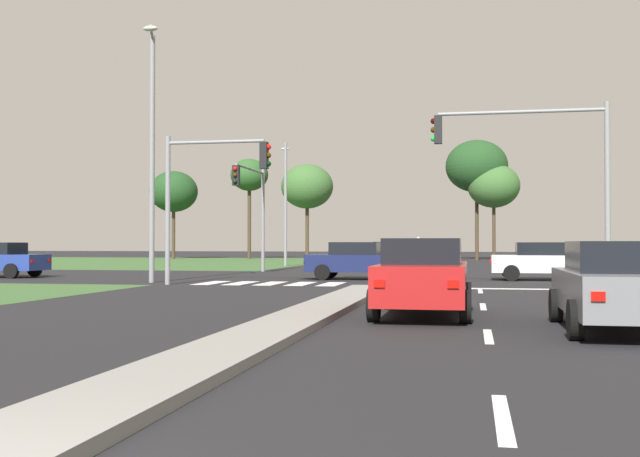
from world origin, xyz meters
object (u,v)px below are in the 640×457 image
(car_white_eighth, at_px, (544,261))
(car_grey_sixth, at_px, (619,285))
(street_lamp_third, at_px, (285,196))
(treeline_fourth, at_px, (477,166))
(traffic_signal_near_right, at_px, (542,160))
(car_navy_seventh, at_px, (358,260))
(pedestrian_at_median, at_px, (418,248))
(traffic_signal_far_left, at_px, (253,198))
(street_lamp_second, at_px, (152,145))
(treeline_second, at_px, (249,176))
(car_teal_third, at_px, (386,253))
(traffic_signal_near_left, at_px, (205,183))
(car_silver_near, at_px, (397,253))
(treeline_fifth, at_px, (494,186))
(treeline_near, at_px, (174,192))
(car_red_second, at_px, (424,276))
(treeline_third, at_px, (307,187))

(car_white_eighth, bearing_deg, car_grey_sixth, -1.20)
(street_lamp_third, height_order, treeline_fourth, treeline_fourth)
(street_lamp_third, bearing_deg, traffic_signal_near_right, -58.44)
(car_navy_seventh, relative_size, pedestrian_at_median, 2.48)
(traffic_signal_far_left, xyz_separation_m, street_lamp_second, (-1.11, -10.13, 1.47))
(treeline_fourth, bearing_deg, street_lamp_third, -122.51)
(car_navy_seventh, relative_size, treeline_second, 0.46)
(car_teal_third, height_order, treeline_fourth, treeline_fourth)
(street_lamp_second, distance_m, pedestrian_at_median, 20.45)
(traffic_signal_far_left, height_order, traffic_signal_near_left, traffic_signal_far_left)
(pedestrian_at_median, bearing_deg, car_silver_near, -24.07)
(car_navy_seventh, distance_m, treeline_fifth, 37.98)
(car_grey_sixth, distance_m, traffic_signal_far_left, 27.60)
(car_white_eighth, height_order, treeline_near, treeline_near)
(car_red_second, distance_m, treeline_fifth, 53.18)
(car_silver_near, xyz_separation_m, treeline_fourth, (5.89, 11.56, 7.42))
(car_teal_third, relative_size, car_navy_seventh, 1.05)
(car_silver_near, distance_m, treeline_second, 21.24)
(treeline_third, bearing_deg, traffic_signal_near_left, -83.30)
(car_silver_near, relative_size, car_grey_sixth, 0.96)
(traffic_signal_near_left, distance_m, treeline_near, 46.57)
(car_navy_seventh, height_order, treeline_near, treeline_near)
(street_lamp_third, height_order, treeline_second, treeline_second)
(car_teal_third, distance_m, treeline_third, 17.74)
(car_teal_third, xyz_separation_m, treeline_near, (-21.92, 17.34, 5.51))
(traffic_signal_far_left, height_order, treeline_fourth, treeline_fourth)
(traffic_signal_near_right, xyz_separation_m, street_lamp_second, (-14.26, 1.15, 0.99))
(car_navy_seventh, xyz_separation_m, traffic_signal_near_left, (-4.78, -5.35, 2.89))
(car_silver_near, bearing_deg, street_lamp_third, 50.62)
(treeline_near, bearing_deg, traffic_signal_near_right, -55.10)
(traffic_signal_far_left, height_order, pedestrian_at_median, traffic_signal_far_left)
(car_navy_seventh, bearing_deg, treeline_second, -157.75)
(street_lamp_third, height_order, treeline_fifth, treeline_fifth)
(treeline_fifth, bearing_deg, street_lamp_second, -108.57)
(car_teal_third, height_order, car_white_eighth, car_teal_third)
(car_white_eighth, bearing_deg, treeline_second, -148.59)
(car_red_second, xyz_separation_m, street_lamp_third, (-11.08, 33.85, 3.76))
(traffic_signal_far_left, xyz_separation_m, pedestrian_at_median, (7.78, 7.83, -2.60))
(car_grey_sixth, height_order, treeline_near, treeline_near)
(traffic_signal_near_left, bearing_deg, car_teal_third, 81.57)
(car_navy_seventh, relative_size, treeline_fourth, 0.41)
(traffic_signal_near_left, xyz_separation_m, treeline_third, (-4.70, 40.01, 2.74))
(car_grey_sixth, relative_size, street_lamp_second, 0.48)
(car_teal_third, bearing_deg, treeline_fifth, -114.03)
(traffic_signal_near_right, distance_m, treeline_near, 52.23)
(car_silver_near, distance_m, traffic_signal_near_right, 32.58)
(car_red_second, bearing_deg, car_silver_near, 96.08)
(traffic_signal_far_left, xyz_separation_m, treeline_fourth, (11.28, 31.73, 4.41))
(treeline_fourth, bearing_deg, car_teal_third, -109.13)
(street_lamp_second, bearing_deg, pedestrian_at_median, 63.67)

